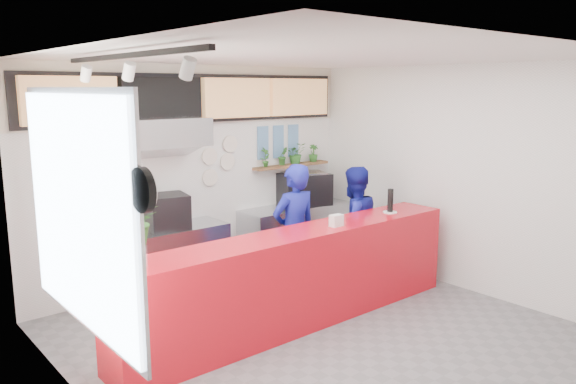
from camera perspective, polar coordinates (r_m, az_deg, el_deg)
floor at (r=6.41m, az=3.45°, el=-14.32°), size 5.00×5.00×0.00m
ceiling at (r=5.82m, az=3.78°, el=13.55°), size 5.00×5.00×0.00m
wall_back at (r=7.91m, az=-8.98°, el=1.75°), size 5.00×0.00×5.00m
wall_left at (r=4.63m, az=-19.55°, el=-5.03°), size 0.00×5.00×5.00m
wall_right at (r=7.85m, az=16.97°, el=1.35°), size 0.00×5.00×5.00m
service_counter at (r=6.48m, az=1.04°, el=-8.78°), size 4.50×0.60×1.10m
cream_band at (r=7.81m, az=-9.18°, el=9.75°), size 5.00×0.02×0.80m
prep_bench at (r=7.51m, az=-12.82°, el=-7.09°), size 1.80×0.60×0.90m
panini_oven at (r=7.39m, az=-12.16°, el=-1.95°), size 0.59×0.59×0.44m
extraction_hood at (r=7.14m, az=-13.19°, el=5.92°), size 1.20×0.70×0.35m
hood_lip at (r=7.16m, az=-13.12°, el=4.33°), size 1.20×0.69×0.31m
right_bench at (r=8.75m, az=0.71°, el=-4.30°), size 1.80×0.60×0.90m
espresso_machine at (r=8.70m, az=1.59°, el=0.31°), size 0.88×0.73×0.49m
espresso_tray at (r=8.67m, az=1.59°, el=1.85°), size 0.77×0.66×0.06m
herb_shelf at (r=8.75m, az=0.37°, el=2.73°), size 1.40×0.18×0.04m
menu_board_far_left at (r=6.96m, az=-21.26°, el=8.67°), size 1.10×0.10×0.55m
menu_board_mid_left at (r=7.42m, az=-12.68°, el=9.20°), size 1.10×0.10×0.55m
menu_board_mid_right at (r=8.02m, az=-5.22°, el=9.50°), size 1.10×0.10×0.55m
menu_board_far_right at (r=8.74m, az=1.13°, el=9.63°), size 1.10×0.10×0.55m
soffit at (r=7.78m, az=-9.05°, el=9.38°), size 4.80×0.04×0.65m
window_pane at (r=4.87m, az=-20.61°, el=-1.93°), size 0.04×2.20×1.90m
window_frame at (r=4.87m, az=-20.39°, el=-1.90°), size 0.03×2.30×2.00m
wall_clock_rim at (r=3.71m, az=-14.57°, el=0.19°), size 0.05×0.30×0.30m
wall_clock_face at (r=3.72m, az=-14.16°, el=0.25°), size 0.02×0.26×0.26m
track_rail at (r=4.63m, az=-15.93°, el=13.20°), size 0.05×2.40×0.04m
dec_plate_a at (r=7.92m, az=-7.99°, el=3.63°), size 0.24×0.03×0.24m
dec_plate_b at (r=8.10m, az=-6.17°, el=3.10°), size 0.24×0.03×0.24m
dec_plate_c at (r=7.97m, az=-7.93°, el=1.48°), size 0.24×0.03×0.24m
dec_plate_d at (r=8.10m, az=-5.91°, el=4.89°), size 0.24×0.03×0.24m
photo_frame_a at (r=8.45m, az=-2.58°, el=5.85°), size 0.20×0.02×0.25m
photo_frame_b at (r=8.63m, az=-0.99°, el=5.96°), size 0.20×0.02×0.25m
photo_frame_c at (r=8.82m, az=0.54°, el=6.06°), size 0.20×0.02×0.25m
photo_frame_d at (r=8.47m, az=-2.56°, el=4.16°), size 0.20×0.02×0.25m
photo_frame_e at (r=8.65m, az=-0.98°, el=4.31°), size 0.20×0.02×0.25m
photo_frame_f at (r=8.85m, az=0.53°, el=4.45°), size 0.20×0.02×0.25m
staff_center at (r=7.13m, az=0.65°, el=-4.15°), size 0.67×0.47×1.76m
staff_right at (r=7.77m, az=6.62°, el=-3.44°), size 0.89×0.75×1.65m
herb_a at (r=8.41m, az=-2.31°, el=3.55°), size 0.18×0.14×0.30m
herb_b at (r=8.62m, az=-0.52°, el=3.68°), size 0.18×0.16×0.28m
herb_c at (r=8.79m, az=0.82°, el=3.97°), size 0.37×0.34×0.33m
herb_d at (r=9.03m, az=2.59°, el=3.97°), size 0.19×0.18×0.27m
glass_vase at (r=5.20m, az=-14.97°, el=-6.52°), size 0.20×0.20×0.20m
basil_vase at (r=5.11m, az=-15.16°, el=-2.83°), size 0.51×0.48×0.45m
napkin_holder at (r=6.57m, az=4.93°, el=-2.91°), size 0.16×0.10×0.14m
white_plate at (r=7.38m, az=10.32°, el=-2.03°), size 0.22×0.22×0.01m
pepper_mill at (r=7.34m, az=10.36°, el=-0.84°), size 0.09×0.09×0.30m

